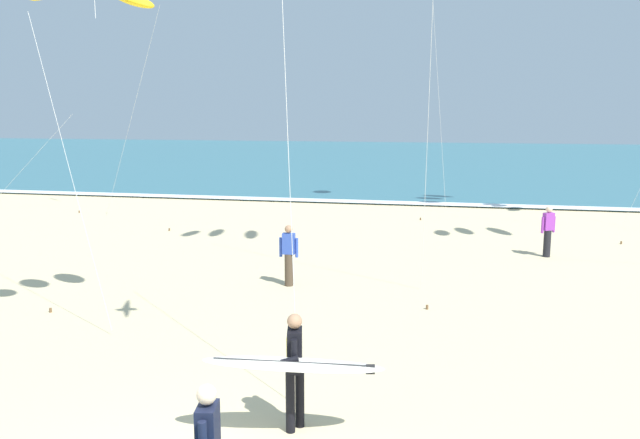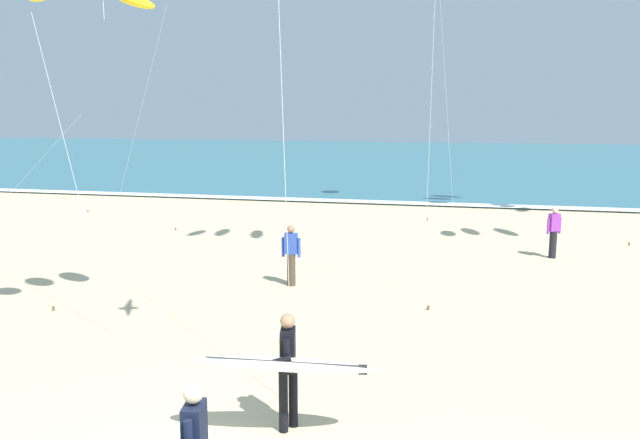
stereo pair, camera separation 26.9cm
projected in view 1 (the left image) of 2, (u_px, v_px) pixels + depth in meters
ocean_water at (423, 159)px, 59.19m from camera, size 160.00×60.00×0.08m
shoreline_foam at (395, 202)px, 30.53m from camera, size 160.00×1.05×0.01m
surfer_lead at (294, 364)px, 8.62m from camera, size 2.49×1.12×1.71m
bystander_purple_top at (548, 231)px, 19.40m from camera, size 0.44×0.32×1.59m
bystander_blue_top at (289, 255)px, 16.18m from camera, size 0.50×0.22×1.59m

